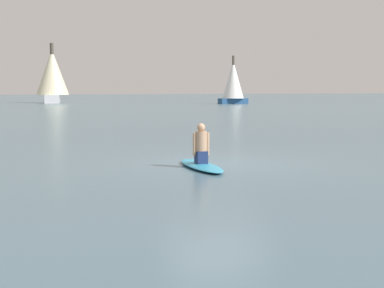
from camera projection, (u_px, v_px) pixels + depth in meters
ground_plane at (217, 163)px, 14.63m from camera, size 400.00×400.00×0.00m
surfboard at (201, 166)px, 13.78m from camera, size 2.67×1.05×0.11m
person_paddler at (201, 145)px, 13.74m from camera, size 0.35×0.41×0.94m
sailboat_near_left at (233, 81)px, 74.56m from camera, size 2.74×3.88×6.11m
sailboat_distant at (52, 75)px, 78.87m from camera, size 6.49×5.32×8.03m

